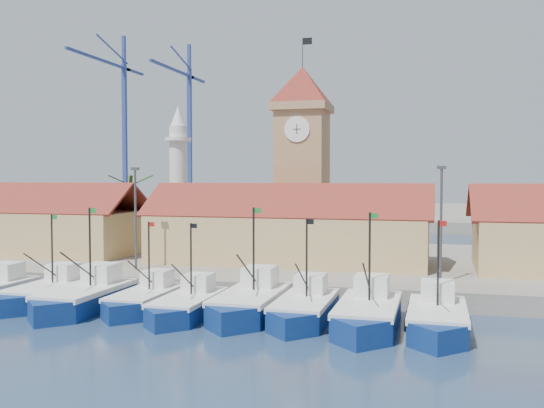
% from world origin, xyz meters
% --- Properties ---
extents(ground, '(400.00, 400.00, 0.00)m').
position_xyz_m(ground, '(0.00, 0.00, 0.00)').
color(ground, navy).
rests_on(ground, ground).
extents(quay, '(140.00, 32.00, 1.50)m').
position_xyz_m(quay, '(0.00, 24.00, 0.75)').
color(quay, gray).
rests_on(quay, ground).
extents(terminal, '(240.00, 80.00, 2.00)m').
position_xyz_m(terminal, '(0.00, 110.00, 1.00)').
color(terminal, gray).
rests_on(terminal, ground).
extents(boat_2, '(3.46, 9.47, 7.17)m').
position_xyz_m(boat_2, '(-14.92, 3.19, 0.74)').
color(boat_2, navy).
rests_on(boat_2, ground).
extents(boat_3, '(3.78, 10.36, 7.84)m').
position_xyz_m(boat_3, '(-10.91, 1.99, 0.81)').
color(boat_3, navy).
rests_on(boat_3, ground).
extents(boat_4, '(3.26, 8.93, 6.76)m').
position_xyz_m(boat_4, '(-6.65, 3.08, 0.70)').
color(boat_4, navy).
rests_on(boat_4, ground).
extents(boat_5, '(3.29, 9.00, 6.81)m').
position_xyz_m(boat_5, '(-2.90, 2.04, 0.70)').
color(boat_5, navy).
rests_on(boat_5, ground).
extents(boat_6, '(3.84, 10.52, 7.96)m').
position_xyz_m(boat_6, '(1.24, 3.35, 0.82)').
color(boat_6, navy).
rests_on(boat_6, ground).
extents(boat_7, '(3.48, 9.55, 7.22)m').
position_xyz_m(boat_7, '(5.17, 2.90, 0.75)').
color(boat_7, navy).
rests_on(boat_7, ground).
extents(boat_8, '(3.76, 10.30, 7.80)m').
position_xyz_m(boat_8, '(9.49, 2.08, 0.81)').
color(boat_8, navy).
rests_on(boat_8, ground).
extents(boat_9, '(3.54, 9.70, 7.34)m').
position_xyz_m(boat_9, '(13.78, 2.10, 0.76)').
color(boat_9, navy).
rests_on(boat_9, ground).
extents(hall_left, '(31.20, 10.13, 7.61)m').
position_xyz_m(hall_left, '(-32.00, 20.00, 3.99)').
color(hall_left, tan).
rests_on(hall_left, quay).
extents(hall_center, '(27.04, 10.13, 7.61)m').
position_xyz_m(hall_center, '(0.00, 20.00, 3.99)').
color(hall_center, tan).
rests_on(hall_center, quay).
extents(clock_tower, '(5.80, 5.80, 22.70)m').
position_xyz_m(clock_tower, '(0.00, 26.00, 11.96)').
color(clock_tower, '#A17D53').
rests_on(clock_tower, quay).
extents(minaret, '(3.00, 3.00, 16.30)m').
position_xyz_m(minaret, '(-15.00, 28.00, 9.73)').
color(minaret, silver).
rests_on(minaret, quay).
extents(palm_tree, '(5.60, 5.03, 8.39)m').
position_xyz_m(palm_tree, '(-20.00, 26.00, 6.25)').
color(palm_tree, brown).
rests_on(palm_tree, quay).
extents(lamp_posts, '(80.70, 0.25, 9.03)m').
position_xyz_m(lamp_posts, '(0.50, 12.00, 6.48)').
color(lamp_posts, '#3F3F44').
rests_on(lamp_posts, quay).
extents(crane_blue_far, '(1.00, 34.82, 43.15)m').
position_xyz_m(crane_blue_far, '(-62.52, 100.31, 26.12)').
color(crane_blue_far, navy).
rests_on(crane_blue_far, terminal).
extents(crane_blue_near, '(1.00, 31.80, 41.46)m').
position_xyz_m(crane_blue_near, '(-47.42, 106.70, 24.95)').
color(crane_blue_near, navy).
rests_on(crane_blue_near, terminal).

